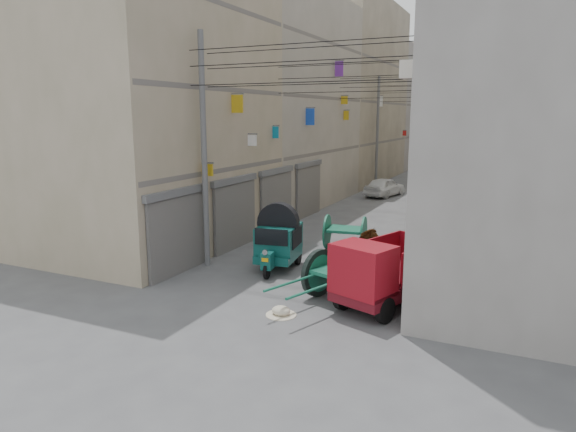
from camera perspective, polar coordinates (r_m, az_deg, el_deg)
The scene contains 18 objects.
ground at distance 12.07m, azimuth -10.66°, elevation -14.84°, with size 140.00×140.00×0.00m, color #49494B.
building_row_left at distance 45.25m, azimuth 6.61°, elevation 12.59°, with size 8.00×62.00×14.00m.
building_row_right at distance 42.90m, azimuth 27.73°, elevation 11.50°, with size 8.00×62.00×14.00m.
end_cap_building at distance 75.02m, azimuth 20.58°, elevation 11.39°, with size 22.00×10.00×13.00m, color tan.
shutters_left at distance 22.07m, azimuth -3.38°, elevation 1.32°, with size 0.18×14.40×2.88m.
signboards at distance 31.12m, azimuth 13.16°, elevation 7.49°, with size 8.22×40.52×5.67m.
ac_units at distance 16.78m, azimuth 16.02°, elevation 18.21°, with size 0.70×6.55×3.35m.
utility_poles at distance 26.56m, azimuth 11.09°, elevation 8.23°, with size 7.40×22.20×8.00m.
overhead_cables at distance 24.07m, azimuth 9.77°, elevation 14.59°, with size 7.40×22.52×1.12m.
auto_rickshaw at distance 17.77m, azimuth -1.08°, elevation -2.57°, with size 1.70×2.58×1.76m.
tonga_cart at distance 14.73m, azimuth 5.39°, elevation -6.73°, with size 2.17×3.36×1.42m.
mini_truck at distance 14.30m, azimuth 10.21°, elevation -6.57°, with size 2.62×3.80×1.96m.
second_cart at distance 20.42m, azimuth 6.38°, elevation -1.72°, with size 1.72×1.57×1.37m.
feed_sack at distance 13.90m, azimuth -0.77°, elevation -10.47°, with size 0.51×0.41×0.26m, color beige.
horse at distance 17.06m, azimuth 7.67°, elevation -4.20°, with size 0.82×1.81×1.53m, color brown.
distant_car_white at distance 34.40m, azimuth 10.68°, elevation 3.21°, with size 1.47×3.66×1.25m, color white.
distant_car_grey at distance 34.62m, azimuth 18.39°, elevation 2.88°, with size 1.31×3.76×1.24m, color slate.
distant_car_green at distance 41.64m, azimuth 15.45°, elevation 4.41°, with size 1.86×4.58×1.33m, color #21624A.
Camera 1 is at (6.48, -8.73, 5.24)m, focal length 32.00 mm.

